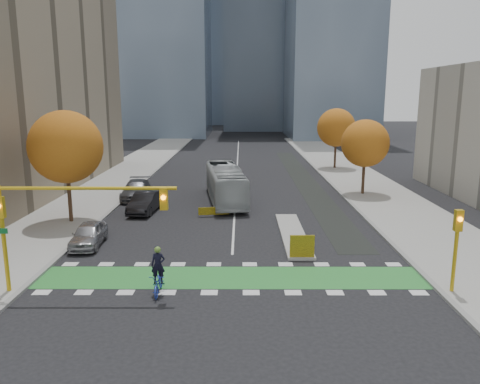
{
  "coord_description": "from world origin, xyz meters",
  "views": [
    {
      "loc": [
        0.52,
        -21.25,
        9.23
      ],
      "look_at": [
        0.45,
        8.81,
        3.0
      ],
      "focal_mm": 35.0,
      "sensor_mm": 36.0,
      "label": 1
    }
  ],
  "objects_px": {
    "hazard_board": "(302,246)",
    "parked_car_c": "(136,190)",
    "traffic_signal_west": "(57,211)",
    "cyclist": "(159,278)",
    "tree_east_far": "(336,128)",
    "traffic_signal_east": "(457,239)",
    "bus": "(225,184)",
    "parked_car_b": "(145,202)",
    "tree_east_near": "(365,143)",
    "parked_car_a": "(89,234)",
    "tree_west": "(66,147)"
  },
  "relations": [
    {
      "from": "parked_car_a",
      "to": "tree_east_near",
      "type": "bearing_deg",
      "value": 32.81
    },
    {
      "from": "tree_east_far",
      "to": "traffic_signal_west",
      "type": "xyz_separation_m",
      "value": [
        -20.43,
        -38.51,
        -1.21
      ]
    },
    {
      "from": "tree_east_far",
      "to": "traffic_signal_east",
      "type": "distance_m",
      "value": 38.64
    },
    {
      "from": "traffic_signal_east",
      "to": "cyclist",
      "type": "xyz_separation_m",
      "value": [
        -13.88,
        0.01,
        -1.96
      ]
    },
    {
      "from": "parked_car_a",
      "to": "parked_car_b",
      "type": "distance_m",
      "value": 8.73
    },
    {
      "from": "tree_east_far",
      "to": "cyclist",
      "type": "xyz_separation_m",
      "value": [
        -15.88,
        -38.5,
        -4.46
      ]
    },
    {
      "from": "parked_car_a",
      "to": "parked_car_b",
      "type": "bearing_deg",
      "value": 74.8
    },
    {
      "from": "tree_west",
      "to": "traffic_signal_west",
      "type": "relative_size",
      "value": 0.96
    },
    {
      "from": "tree_east_far",
      "to": "parked_car_c",
      "type": "height_order",
      "value": "tree_east_far"
    },
    {
      "from": "tree_east_far",
      "to": "bus",
      "type": "height_order",
      "value": "tree_east_far"
    },
    {
      "from": "cyclist",
      "to": "bus",
      "type": "distance_m",
      "value": 19.97
    },
    {
      "from": "tree_east_far",
      "to": "bus",
      "type": "xyz_separation_m",
      "value": [
        -13.36,
        -18.71,
        -3.66
      ]
    },
    {
      "from": "tree_east_near",
      "to": "tree_east_far",
      "type": "relative_size",
      "value": 0.92
    },
    {
      "from": "hazard_board",
      "to": "traffic_signal_west",
      "type": "distance_m",
      "value": 13.23
    },
    {
      "from": "tree_east_far",
      "to": "traffic_signal_east",
      "type": "bearing_deg",
      "value": -92.97
    },
    {
      "from": "tree_west",
      "to": "traffic_signal_east",
      "type": "height_order",
      "value": "tree_west"
    },
    {
      "from": "traffic_signal_west",
      "to": "cyclist",
      "type": "xyz_separation_m",
      "value": [
        4.55,
        0.01,
        -3.26
      ]
    },
    {
      "from": "hazard_board",
      "to": "traffic_signal_east",
      "type": "distance_m",
      "value": 8.26
    },
    {
      "from": "tree_east_near",
      "to": "bus",
      "type": "distance_m",
      "value": 13.55
    },
    {
      "from": "tree_east_near",
      "to": "tree_east_far",
      "type": "xyz_separation_m",
      "value": [
        0.5,
        16.0,
        0.38
      ]
    },
    {
      "from": "hazard_board",
      "to": "tree_east_near",
      "type": "bearing_deg",
      "value": 65.8
    },
    {
      "from": "traffic_signal_east",
      "to": "parked_car_a",
      "type": "relative_size",
      "value": 0.96
    },
    {
      "from": "bus",
      "to": "cyclist",
      "type": "bearing_deg",
      "value": -104.95
    },
    {
      "from": "parked_car_c",
      "to": "tree_west",
      "type": "bearing_deg",
      "value": -114.07
    },
    {
      "from": "bus",
      "to": "parked_car_b",
      "type": "xyz_separation_m",
      "value": [
        -6.33,
        -4.04,
        -0.77
      ]
    },
    {
      "from": "hazard_board",
      "to": "bus",
      "type": "relative_size",
      "value": 0.12
    },
    {
      "from": "tree_east_near",
      "to": "cyclist",
      "type": "bearing_deg",
      "value": -124.35
    },
    {
      "from": "bus",
      "to": "parked_car_c",
      "type": "height_order",
      "value": "bus"
    },
    {
      "from": "tree_east_near",
      "to": "cyclist",
      "type": "xyz_separation_m",
      "value": [
        -15.38,
        -22.5,
        -4.09
      ]
    },
    {
      "from": "bus",
      "to": "parked_car_b",
      "type": "height_order",
      "value": "bus"
    },
    {
      "from": "parked_car_a",
      "to": "parked_car_c",
      "type": "height_order",
      "value": "parked_car_c"
    },
    {
      "from": "cyclist",
      "to": "traffic_signal_east",
      "type": "bearing_deg",
      "value": -0.99
    },
    {
      "from": "parked_car_a",
      "to": "parked_car_c",
      "type": "bearing_deg",
      "value": 86.75
    },
    {
      "from": "hazard_board",
      "to": "tree_east_far",
      "type": "bearing_deg",
      "value": 75.88
    },
    {
      "from": "hazard_board",
      "to": "tree_east_far",
      "type": "distance_m",
      "value": 35.13
    },
    {
      "from": "tree_west",
      "to": "traffic_signal_east",
      "type": "bearing_deg",
      "value": -29.07
    },
    {
      "from": "tree_east_far",
      "to": "parked_car_c",
      "type": "xyz_separation_m",
      "value": [
        -21.5,
        -17.75,
        -4.41
      ]
    },
    {
      "from": "tree_east_near",
      "to": "parked_car_b",
      "type": "xyz_separation_m",
      "value": [
        -19.19,
        -6.75,
        -4.05
      ]
    },
    {
      "from": "tree_east_near",
      "to": "tree_east_far",
      "type": "bearing_deg",
      "value": 88.21
    },
    {
      "from": "tree_east_far",
      "to": "traffic_signal_east",
      "type": "xyz_separation_m",
      "value": [
        -2.0,
        -38.51,
        -2.51
      ]
    },
    {
      "from": "hazard_board",
      "to": "bus",
      "type": "xyz_separation_m",
      "value": [
        -4.86,
        15.09,
        0.78
      ]
    },
    {
      "from": "cyclist",
      "to": "bus",
      "type": "height_order",
      "value": "bus"
    },
    {
      "from": "hazard_board",
      "to": "parked_car_c",
      "type": "bearing_deg",
      "value": 129.0
    },
    {
      "from": "tree_east_far",
      "to": "parked_car_b",
      "type": "relative_size",
      "value": 1.56
    },
    {
      "from": "hazard_board",
      "to": "bus",
      "type": "bearing_deg",
      "value": 107.86
    },
    {
      "from": "cyclist",
      "to": "hazard_board",
      "type": "bearing_deg",
      "value": 31.54
    },
    {
      "from": "hazard_board",
      "to": "parked_car_c",
      "type": "xyz_separation_m",
      "value": [
        -13.0,
        16.05,
        0.03
      ]
    },
    {
      "from": "hazard_board",
      "to": "cyclist",
      "type": "bearing_deg",
      "value": -147.5
    },
    {
      "from": "cyclist",
      "to": "parked_car_b",
      "type": "relative_size",
      "value": 0.47
    },
    {
      "from": "traffic_signal_west",
      "to": "tree_east_near",
      "type": "bearing_deg",
      "value": 48.48
    }
  ]
}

